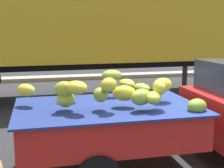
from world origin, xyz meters
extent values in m
plane|color=#28282B|center=(0.00, 0.00, 0.00)|extent=(220.00, 220.00, 0.00)
cube|color=gray|center=(0.00, 9.57, 0.08)|extent=(80.00, 0.80, 0.16)
cube|color=#B21E19|center=(-1.39, 0.07, 0.58)|extent=(2.69, 1.67, 0.08)
cube|color=#B21E19|center=(-1.39, 0.88, 0.84)|extent=(2.68, 0.05, 0.44)
cube|color=#B21E19|center=(-1.39, -0.74, 0.84)|extent=(2.68, 0.05, 0.44)
cube|color=#B21E19|center=(-0.07, 0.07, 0.84)|extent=(0.05, 1.67, 0.44)
cube|color=#B21E19|center=(-2.71, 0.07, 0.84)|extent=(0.05, 1.67, 0.44)
cube|color=#B21914|center=(-1.39, 0.91, 0.80)|extent=(2.58, 0.01, 0.07)
cube|color=navy|center=(-1.39, 0.07, 1.07)|extent=(2.81, 1.79, 0.03)
ellipsoid|color=#91A42F|center=(-1.55, -0.19, 1.32)|extent=(0.24, 0.29, 0.21)
ellipsoid|color=gold|center=(-2.60, 0.32, 1.34)|extent=(0.38, 0.39, 0.19)
ellipsoid|color=olive|center=(-0.99, -0.36, 1.29)|extent=(0.42, 0.37, 0.24)
ellipsoid|color=#98A72F|center=(-0.70, 0.48, 1.25)|extent=(0.34, 0.40, 0.17)
ellipsoid|color=gold|center=(-0.89, 0.76, 1.29)|extent=(0.33, 0.42, 0.16)
ellipsoid|color=#8FA531|center=(-1.17, 0.71, 1.46)|extent=(0.37, 0.26, 0.18)
ellipsoid|color=gold|center=(-0.82, -0.40, 1.28)|extent=(0.35, 0.41, 0.18)
ellipsoid|color=yellow|center=(-1.91, -0.26, 1.45)|extent=(0.41, 0.43, 0.19)
ellipsoid|color=gold|center=(-1.17, -0.08, 1.30)|extent=(0.41, 0.33, 0.23)
ellipsoid|color=gold|center=(-0.48, 0.11, 1.36)|extent=(0.43, 0.38, 0.23)
ellipsoid|color=gold|center=(-1.97, 0.41, 1.26)|extent=(0.33, 0.24, 0.22)
ellipsoid|color=gold|center=(-1.46, -0.30, 1.48)|extent=(0.35, 0.35, 0.21)
ellipsoid|color=gold|center=(-0.70, -0.31, 1.41)|extent=(0.21, 0.33, 0.22)
ellipsoid|color=olive|center=(-0.20, -0.52, 1.15)|extent=(0.39, 0.36, 0.22)
ellipsoid|color=#A7AF30|center=(-2.04, -0.10, 1.26)|extent=(0.26, 0.27, 0.23)
ellipsoid|color=#A5A72A|center=(-2.06, -0.15, 1.42)|extent=(0.31, 0.23, 0.23)
cylinder|color=black|center=(-1.71, 0.87, 0.32)|extent=(0.64, 0.20, 0.64)
cube|color=gold|center=(-0.58, 5.64, 2.60)|extent=(12.07, 2.87, 2.70)
cube|color=black|center=(-0.58, 5.64, 1.10)|extent=(11.05, 0.74, 0.30)
cylinder|color=#38383A|center=(2.72, 5.75, 0.62)|extent=(0.18, 0.18, 1.25)
camera|label=1|loc=(-2.42, -4.55, 2.25)|focal=50.52mm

